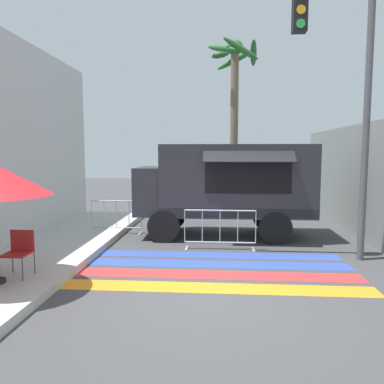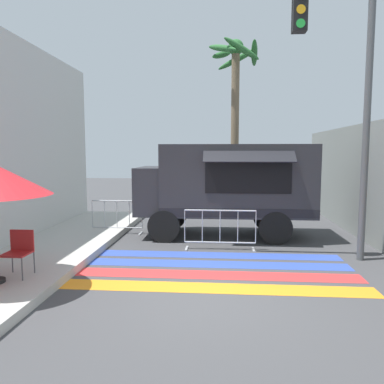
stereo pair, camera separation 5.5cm
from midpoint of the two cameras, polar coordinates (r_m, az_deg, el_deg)
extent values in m
plane|color=#424244|center=(7.09, 1.75, -15.04)|extent=(60.00, 60.00, 0.00)
cube|color=orange|center=(7.30, 1.83, -14.37)|extent=(6.40, 0.56, 0.01)
cube|color=red|center=(8.01, 2.07, -12.48)|extent=(6.40, 0.56, 0.01)
cube|color=#334FB2|center=(8.74, 2.26, -10.90)|extent=(6.40, 0.56, 0.01)
cube|color=#334FB2|center=(9.47, 2.42, -9.56)|extent=(6.40, 0.56, 0.01)
cube|color=#2D2D33|center=(11.39, 6.67, 1.92)|extent=(4.44, 2.12, 2.08)
cube|color=#2D2D33|center=(11.54, -4.42, 0.31)|extent=(1.57, 1.95, 1.40)
cube|color=#1E232D|center=(11.65, -8.00, 2.05)|extent=(0.06, 1.69, 0.53)
cube|color=black|center=(10.33, 8.38, 2.34)|extent=(2.35, 0.03, 0.94)
cube|color=black|center=(10.10, 8.51, 5.37)|extent=(2.45, 0.43, 0.31)
cube|color=black|center=(10.44, 6.86, -3.21)|extent=(4.44, 0.01, 0.24)
cylinder|color=black|center=(10.71, -4.47, -5.21)|extent=(0.93, 0.22, 0.93)
cylinder|color=black|center=(12.61, -3.13, -3.50)|extent=(0.93, 0.22, 0.93)
cylinder|color=black|center=(10.70, 12.42, -5.35)|extent=(0.93, 0.22, 0.93)
cylinder|color=black|center=(12.60, 11.17, -3.61)|extent=(0.93, 0.22, 0.93)
cylinder|color=#515456|center=(9.62, 24.90, 9.85)|extent=(0.16, 0.16, 6.56)
cube|color=black|center=(9.66, 15.93, 24.90)|extent=(0.32, 0.28, 0.90)
cylinder|color=#F2A519|center=(9.53, 16.12, 25.16)|extent=(0.20, 0.02, 0.20)
cylinder|color=green|center=(9.43, 16.06, 23.45)|extent=(0.20, 0.02, 0.20)
cylinder|color=#4C4C51|center=(7.73, -24.60, -10.72)|extent=(0.02, 0.02, 0.43)
cylinder|color=#4C4C51|center=(8.32, -25.84, -9.59)|extent=(0.02, 0.02, 0.43)
cylinder|color=#4C4C51|center=(8.11, -23.05, -9.87)|extent=(0.02, 0.02, 0.43)
cube|color=#B22626|center=(7.96, -25.32, -8.55)|extent=(0.47, 0.47, 0.03)
cube|color=#B22626|center=(8.10, -24.61, -6.69)|extent=(0.47, 0.03, 0.41)
cylinder|color=#B7BABF|center=(9.80, 4.15, -2.83)|extent=(1.86, 0.04, 0.04)
cylinder|color=#B7BABF|center=(9.97, 4.11, -7.66)|extent=(1.86, 0.04, 0.04)
cylinder|color=#B7BABF|center=(9.92, -1.28, -5.20)|extent=(0.02, 0.02, 0.85)
cylinder|color=#B7BABF|center=(9.89, 1.42, -5.24)|extent=(0.02, 0.02, 0.85)
cylinder|color=#B7BABF|center=(9.87, 4.13, -5.26)|extent=(0.02, 0.02, 0.85)
cylinder|color=#B7BABF|center=(9.88, 6.83, -5.28)|extent=(0.02, 0.02, 0.85)
cylinder|color=#B7BABF|center=(9.92, 9.53, -5.28)|extent=(0.02, 0.02, 0.85)
cube|color=#B7BABF|center=(10.05, -0.98, -8.57)|extent=(0.06, 0.44, 0.03)
cube|color=#B7BABF|center=(10.05, 9.18, -8.65)|extent=(0.06, 0.44, 0.03)
cylinder|color=#B7BABF|center=(11.94, -11.61, -1.34)|extent=(1.59, 0.04, 0.04)
cylinder|color=#B7BABF|center=(12.08, -11.53, -5.34)|extent=(1.59, 0.04, 0.04)
cylinder|color=#B7BABF|center=(12.24, -15.16, -3.26)|extent=(0.02, 0.02, 0.85)
cylinder|color=#B7BABF|center=(12.12, -13.38, -3.31)|extent=(0.02, 0.02, 0.85)
cylinder|color=#B7BABF|center=(12.00, -11.57, -3.35)|extent=(0.02, 0.02, 0.85)
cylinder|color=#B7BABF|center=(11.90, -9.73, -3.40)|extent=(0.02, 0.02, 0.85)
cylinder|color=#B7BABF|center=(11.81, -7.85, -3.44)|extent=(0.02, 0.02, 0.85)
cube|color=#B7BABF|center=(12.33, -14.86, -6.02)|extent=(0.06, 0.44, 0.03)
cube|color=#B7BABF|center=(11.93, -8.05, -6.28)|extent=(0.06, 0.44, 0.03)
cylinder|color=#7A664C|center=(15.06, 6.31, 8.57)|extent=(0.31, 0.31, 6.45)
sphere|color=#2D6B33|center=(15.58, 6.47, 21.06)|extent=(0.60, 0.60, 0.60)
ellipsoid|color=#2D6B33|center=(15.50, 9.24, 20.15)|extent=(0.35, 1.38, 0.88)
ellipsoid|color=#2D6B33|center=(16.38, 6.75, 19.48)|extent=(1.72, 0.45, 0.98)
ellipsoid|color=#2D6B33|center=(15.88, 4.31, 20.13)|extent=(0.94, 1.23, 0.64)
ellipsoid|color=#2D6B33|center=(15.03, 4.37, 21.02)|extent=(1.22, 1.24, 0.63)
ellipsoid|color=#2D6B33|center=(14.81, 7.34, 20.85)|extent=(1.46, 0.59, 0.93)
camera|label=1|loc=(0.03, -90.16, -0.02)|focal=35.00mm
camera|label=2|loc=(0.03, 89.84, 0.02)|focal=35.00mm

